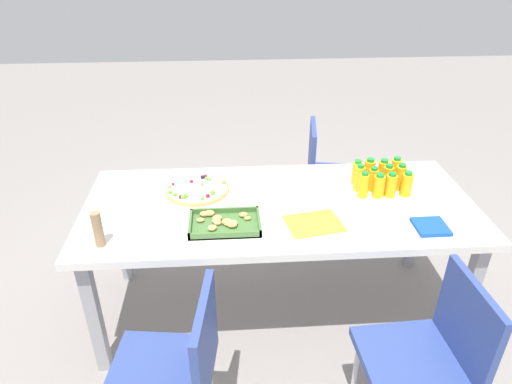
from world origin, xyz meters
TOP-DOWN VIEW (x-y plane):
  - ground_plane at (0.00, 0.00)m, footprint 12.00×12.00m
  - party_table at (0.00, 0.00)m, footprint 2.00×0.86m
  - chair_far_right at (0.48, 0.80)m, footprint 0.45×0.45m
  - chair_far_left at (-0.52, 0.80)m, footprint 0.42×0.42m
  - chair_near_left at (-0.43, -0.78)m, footprint 0.45×0.45m
  - juice_bottle_0 at (-0.66, -0.19)m, footprint 0.06×0.06m
  - juice_bottle_1 at (-0.59, -0.19)m, footprint 0.06×0.06m
  - juice_bottle_2 at (-0.51, -0.19)m, footprint 0.06×0.06m
  - juice_bottle_3 at (-0.45, -0.19)m, footprint 0.05×0.05m
  - juice_bottle_4 at (-0.66, -0.11)m, footprint 0.06×0.06m
  - juice_bottle_5 at (-0.59, -0.11)m, footprint 0.05×0.05m
  - juice_bottle_6 at (-0.51, -0.11)m, footprint 0.05×0.05m
  - juice_bottle_7 at (-0.44, -0.11)m, footprint 0.05×0.05m
  - juice_bottle_8 at (-0.67, -0.04)m, footprint 0.06×0.06m
  - juice_bottle_9 at (-0.59, -0.04)m, footprint 0.06×0.06m
  - juice_bottle_10 at (-0.52, -0.04)m, footprint 0.06×0.06m
  - juice_bottle_11 at (-0.44, -0.04)m, footprint 0.05×0.05m
  - fruit_pizza at (0.43, -0.16)m, footprint 0.35×0.35m
  - snack_tray at (0.29, 0.18)m, footprint 0.34×0.22m
  - plate_stack at (-0.04, -0.10)m, footprint 0.20×0.20m
  - napkin_stack at (-0.68, 0.28)m, footprint 0.15×0.15m
  - cardboard_tube at (0.84, 0.30)m, footprint 0.04×0.04m
  - paper_folder at (-0.14, 0.20)m, footprint 0.29×0.24m

SIDE VIEW (x-z plane):
  - ground_plane at x=0.00m, z-range 0.00..0.00m
  - chair_far_right at x=0.48m, z-range 0.09..0.92m
  - chair_far_left at x=-0.52m, z-range 0.09..0.92m
  - chair_near_left at x=-0.43m, z-range 0.09..0.92m
  - party_table at x=0.00m, z-range 0.30..1.03m
  - paper_folder at x=-0.14m, z-range 0.73..0.74m
  - napkin_stack at x=-0.68m, z-range 0.73..0.75m
  - fruit_pizza at x=0.43m, z-range 0.72..0.77m
  - snack_tray at x=0.29m, z-range 0.72..0.76m
  - plate_stack at x=-0.04m, z-range 0.73..0.76m
  - juice_bottle_10 at x=-0.52m, z-range 0.73..0.86m
  - juice_bottle_6 at x=-0.51m, z-range 0.73..0.86m
  - juice_bottle_9 at x=-0.59m, z-range 0.73..0.86m
  - juice_bottle_8 at x=-0.67m, z-range 0.73..0.86m
  - juice_bottle_1 at x=-0.59m, z-range 0.73..0.86m
  - juice_bottle_3 at x=-0.45m, z-range 0.73..0.87m
  - juice_bottle_11 at x=-0.44m, z-range 0.73..0.87m
  - juice_bottle_5 at x=-0.59m, z-range 0.73..0.87m
  - juice_bottle_2 at x=-0.51m, z-range 0.73..0.87m
  - juice_bottle_0 at x=-0.66m, z-range 0.73..0.87m
  - juice_bottle_4 at x=-0.66m, z-range 0.73..0.87m
  - juice_bottle_7 at x=-0.44m, z-range 0.73..0.87m
  - cardboard_tube at x=0.84m, z-range 0.73..0.90m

